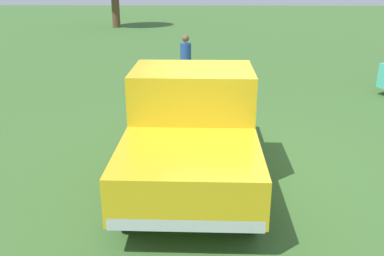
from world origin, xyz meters
name	(u,v)px	position (x,y,z in m)	size (l,w,h in m)	color
ground_plane	(234,166)	(0.00, 0.00, 0.00)	(80.00, 80.00, 0.00)	#3D662D
pickup_truck	(192,123)	(-0.37, 0.74, 0.95)	(4.50, 2.01, 1.83)	black
person_bystander	(186,59)	(5.47, 1.06, 0.89)	(0.45, 0.45, 1.60)	black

